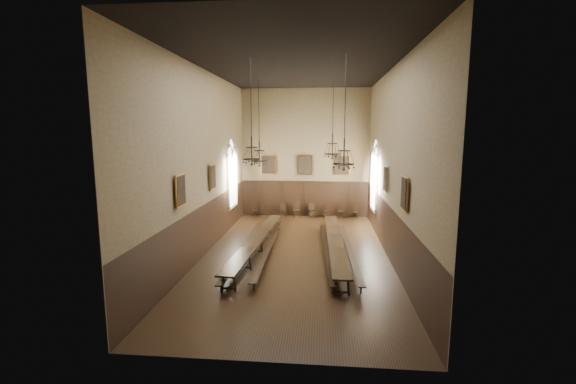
# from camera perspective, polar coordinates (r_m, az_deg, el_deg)

# --- Properties ---
(floor) EXTENTS (9.00, 18.00, 0.02)m
(floor) POSITION_cam_1_polar(r_m,az_deg,el_deg) (19.25, 1.14, -9.32)
(floor) COLOR black
(floor) RESTS_ON ground
(ceiling) EXTENTS (9.00, 18.00, 0.02)m
(ceiling) POSITION_cam_1_polar(r_m,az_deg,el_deg) (18.53, 1.23, 18.22)
(ceiling) COLOR black
(ceiling) RESTS_ON ground
(wall_back) EXTENTS (9.00, 0.02, 9.00)m
(wall_back) POSITION_cam_1_polar(r_m,az_deg,el_deg) (27.32, 2.52, 5.73)
(wall_back) COLOR #857252
(wall_back) RESTS_ON ground
(wall_front) EXTENTS (9.00, 0.02, 9.00)m
(wall_front) POSITION_cam_1_polar(r_m,az_deg,el_deg) (9.44, -2.66, -0.32)
(wall_front) COLOR #857252
(wall_front) RESTS_ON ground
(wall_left) EXTENTS (0.02, 18.00, 9.00)m
(wall_left) POSITION_cam_1_polar(r_m,az_deg,el_deg) (19.20, -12.41, 4.18)
(wall_left) COLOR #857252
(wall_left) RESTS_ON ground
(wall_right) EXTENTS (0.02, 18.00, 9.00)m
(wall_right) POSITION_cam_1_polar(r_m,az_deg,el_deg) (18.59, 15.23, 3.93)
(wall_right) COLOR #857252
(wall_right) RESTS_ON ground
(wainscot_panelling) EXTENTS (9.00, 18.00, 2.50)m
(wainscot_panelling) POSITION_cam_1_polar(r_m,az_deg,el_deg) (18.90, 1.15, -5.69)
(wainscot_panelling) COLOR black
(wainscot_panelling) RESTS_ON floor
(table_left) EXTENTS (1.35, 10.46, 0.81)m
(table_left) POSITION_cam_1_polar(r_m,az_deg,el_deg) (19.40, -4.61, -7.92)
(table_left) COLOR black
(table_left) RESTS_ON floor
(table_right) EXTENTS (0.98, 10.53, 0.82)m
(table_right) POSITION_cam_1_polar(r_m,az_deg,el_deg) (19.23, 6.97, -8.09)
(table_right) COLOR black
(table_right) RESTS_ON floor
(bench_left_outer) EXTENTS (0.41, 9.92, 0.45)m
(bench_left_outer) POSITION_cam_1_polar(r_m,az_deg,el_deg) (19.29, -6.48, -8.42)
(bench_left_outer) COLOR black
(bench_left_outer) RESTS_ON floor
(bench_left_inner) EXTENTS (0.47, 10.09, 0.45)m
(bench_left_inner) POSITION_cam_1_polar(r_m,az_deg,el_deg) (19.47, -2.85, -8.20)
(bench_left_inner) COLOR black
(bench_left_inner) RESTS_ON floor
(bench_right_inner) EXTENTS (0.72, 9.53, 0.43)m
(bench_right_inner) POSITION_cam_1_polar(r_m,az_deg,el_deg) (19.03, 5.73, -8.69)
(bench_right_inner) COLOR black
(bench_right_inner) RESTS_ON floor
(bench_right_outer) EXTENTS (0.63, 9.37, 0.42)m
(bench_right_outer) POSITION_cam_1_polar(r_m,az_deg,el_deg) (19.10, 9.04, -8.71)
(bench_right_outer) COLOR black
(bench_right_outer) RESTS_ON floor
(chair_0) EXTENTS (0.49, 0.49, 0.89)m
(chair_0) POSITION_cam_1_polar(r_m,az_deg,el_deg) (27.87, -4.93, -3.02)
(chair_0) COLOR black
(chair_0) RESTS_ON floor
(chair_2) EXTENTS (0.50, 0.50, 0.95)m
(chair_2) POSITION_cam_1_polar(r_m,az_deg,el_deg) (27.49, -0.73, -3.11)
(chair_2) COLOR black
(chair_2) RESTS_ON floor
(chair_3) EXTENTS (0.54, 0.54, 1.03)m
(chair_3) POSITION_cam_1_polar(r_m,az_deg,el_deg) (27.42, 1.31, -3.09)
(chair_3) COLOR black
(chair_3) RESTS_ON floor
(chair_4) EXTENTS (0.56, 0.56, 1.01)m
(chair_4) POSITION_cam_1_polar(r_m,az_deg,el_deg) (27.38, 3.62, -3.14)
(chair_4) COLOR black
(chair_4) RESTS_ON floor
(chair_5) EXTENTS (0.49, 0.49, 0.91)m
(chair_5) POSITION_cam_1_polar(r_m,az_deg,el_deg) (27.39, 5.66, -3.22)
(chair_5) COLOR black
(chair_5) RESTS_ON floor
(chair_6) EXTENTS (0.46, 0.46, 0.99)m
(chair_6) POSITION_cam_1_polar(r_m,az_deg,el_deg) (27.37, 7.88, -3.22)
(chair_6) COLOR black
(chair_6) RESTS_ON floor
(chair_7) EXTENTS (0.47, 0.47, 0.87)m
(chair_7) POSITION_cam_1_polar(r_m,az_deg,el_deg) (27.52, 9.90, -3.28)
(chair_7) COLOR black
(chair_7) RESTS_ON floor
(chandelier_back_left) EXTENTS (0.91, 0.91, 4.76)m
(chandelier_back_left) POSITION_cam_1_polar(r_m,az_deg,el_deg) (21.35, -4.27, 5.35)
(chandelier_back_left) COLOR black
(chandelier_back_left) RESTS_ON ceiling
(chandelier_back_right) EXTENTS (0.88, 0.88, 4.34)m
(chandelier_back_right) POSITION_cam_1_polar(r_m,az_deg,el_deg) (21.16, 6.59, 6.38)
(chandelier_back_right) COLOR black
(chandelier_back_right) RESTS_ON ceiling
(chandelier_front_left) EXTENTS (0.79, 0.79, 4.28)m
(chandelier_front_left) POSITION_cam_1_polar(r_m,az_deg,el_deg) (16.49, -5.41, 5.91)
(chandelier_front_left) COLOR black
(chandelier_front_left) RESTS_ON ceiling
(chandelier_front_right) EXTENTS (0.84, 0.84, 4.42)m
(chandelier_front_right) POSITION_cam_1_polar(r_m,az_deg,el_deg) (15.64, 8.30, 5.17)
(chandelier_front_right) COLOR black
(chandelier_front_right) RESTS_ON ceiling
(portrait_back_0) EXTENTS (1.10, 0.12, 1.40)m
(portrait_back_0) POSITION_cam_1_polar(r_m,az_deg,el_deg) (27.49, -2.94, 4.07)
(portrait_back_0) COLOR #A56C27
(portrait_back_0) RESTS_ON wall_back
(portrait_back_1) EXTENTS (1.10, 0.12, 1.40)m
(portrait_back_1) POSITION_cam_1_polar(r_m,az_deg,el_deg) (27.25, 2.50, 4.03)
(portrait_back_1) COLOR #A56C27
(portrait_back_1) RESTS_ON wall_back
(portrait_back_2) EXTENTS (1.10, 0.12, 1.40)m
(portrait_back_2) POSITION_cam_1_polar(r_m,az_deg,el_deg) (27.25, 7.98, 3.96)
(portrait_back_2) COLOR #A56C27
(portrait_back_2) RESTS_ON wall_back
(portrait_left_0) EXTENTS (0.12, 1.00, 1.30)m
(portrait_left_0) POSITION_cam_1_polar(r_m,az_deg,el_deg) (20.19, -11.13, 2.16)
(portrait_left_0) COLOR #A56C27
(portrait_left_0) RESTS_ON wall_left
(portrait_left_1) EXTENTS (0.12, 1.00, 1.30)m
(portrait_left_1) POSITION_cam_1_polar(r_m,az_deg,el_deg) (15.96, -15.64, 0.24)
(portrait_left_1) COLOR #A56C27
(portrait_left_1) RESTS_ON wall_left
(portrait_right_0) EXTENTS (0.12, 1.00, 1.30)m
(portrait_right_0) POSITION_cam_1_polar(r_m,az_deg,el_deg) (19.62, 14.26, 1.87)
(portrait_right_0) COLOR #A56C27
(portrait_right_0) RESTS_ON wall_right
(portrait_right_1) EXTENTS (0.12, 1.00, 1.30)m
(portrait_right_1) POSITION_cam_1_polar(r_m,az_deg,el_deg) (15.24, 16.87, -0.21)
(portrait_right_1) COLOR #A56C27
(portrait_right_1) RESTS_ON wall_right
(window_right) EXTENTS (0.20, 2.20, 4.60)m
(window_right) POSITION_cam_1_polar(r_m,az_deg,el_deg) (24.09, 12.69, 2.47)
(window_right) COLOR white
(window_right) RESTS_ON wall_right
(window_left) EXTENTS (0.20, 2.20, 4.60)m
(window_left) POSITION_cam_1_polar(r_m,az_deg,el_deg) (24.56, -8.28, 2.71)
(window_left) COLOR white
(window_left) RESTS_ON wall_left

